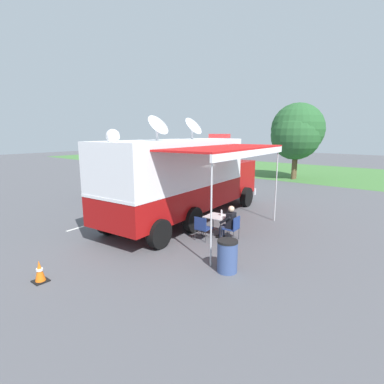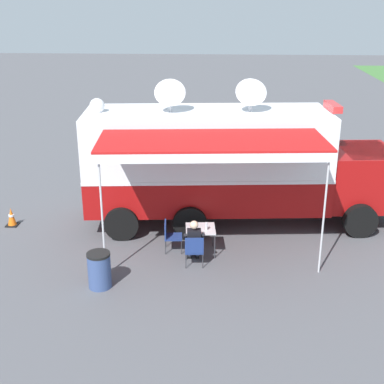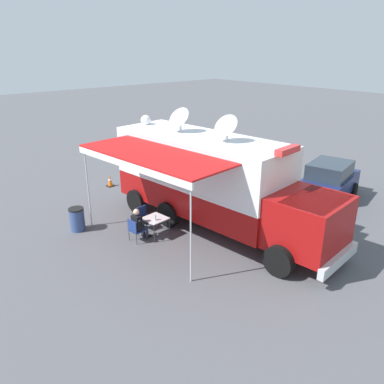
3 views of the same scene
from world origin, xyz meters
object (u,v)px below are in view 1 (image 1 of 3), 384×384
folding_table (217,217)px  folding_chair_beside_table (202,227)px  trash_bin (227,256)px  car_behind_truck (127,182)px  traffic_cone (40,271)px  seated_responder (229,222)px  folding_chair_at_table (233,226)px  command_truck (186,176)px  water_bottle (222,213)px

folding_table → folding_chair_beside_table: size_ratio=0.99×
trash_bin → folding_chair_beside_table: bearing=143.1°
car_behind_truck → traffic_cone: bearing=-51.3°
traffic_cone → car_behind_truck: 10.50m
seated_responder → traffic_cone: size_ratio=2.16×
folding_chair_at_table → traffic_cone: size_ratio=1.50×
folding_chair_at_table → traffic_cone: (-2.28, -5.77, -0.23)m
command_truck → car_behind_truck: command_truck is taller
folding_chair_at_table → car_behind_truck: car_behind_truck is taller
command_truck → folding_chair_beside_table: bearing=-38.1°
folding_table → water_bottle: 0.25m
command_truck → trash_bin: size_ratio=10.62×
traffic_cone → car_behind_truck: (-6.55, 8.18, 0.60)m
folding_chair_beside_table → seated_responder: seated_responder is taller
folding_table → seated_responder: bearing=-13.3°
folding_table → trash_bin: (1.97, -2.37, -0.22)m
command_truck → folding_chair_beside_table: size_ratio=11.11×
command_truck → folding_chair_beside_table: 3.08m
folding_table → traffic_cone: folding_table is taller
water_bottle → traffic_cone: bearing=-104.6°
traffic_cone → folding_chair_beside_table: bearing=74.2°
water_bottle → traffic_cone: 6.28m
command_truck → trash_bin: 5.46m
seated_responder → trash_bin: seated_responder is taller
trash_bin → car_behind_truck: car_behind_truck is taller
command_truck → traffic_cone: 6.97m
water_bottle → car_behind_truck: bearing=165.4°
water_bottle → folding_chair_at_table: water_bottle is taller
folding_chair_at_table → folding_chair_beside_table: (-0.85, -0.72, 0.00)m
folding_chair_at_table → car_behind_truck: 9.16m
seated_responder → car_behind_truck: car_behind_truck is taller
folding_table → command_truck: bearing=159.2°
folding_chair_at_table → water_bottle: bearing=157.6°
folding_chair_at_table → seated_responder: seated_responder is taller
command_truck → folding_chair_beside_table: command_truck is taller
command_truck → seated_responder: command_truck is taller
folding_chair_at_table → seated_responder: bearing=-175.2°
trash_bin → traffic_cone: trash_bin is taller
water_bottle → folding_chair_beside_table: (-0.15, -1.01, -0.32)m
water_bottle → folding_chair_at_table: 0.83m
water_bottle → car_behind_truck: car_behind_truck is taller
folding_chair_beside_table → car_behind_truck: size_ratio=0.19×
traffic_cone → car_behind_truck: bearing=128.7°
command_truck → folding_table: command_truck is taller
folding_chair_beside_table → traffic_cone: folding_chair_beside_table is taller
folding_chair_at_table → seated_responder: (-0.19, -0.02, 0.14)m
command_truck → traffic_cone: (0.72, -6.73, -1.67)m
trash_bin → water_bottle: bearing=126.5°
folding_chair_beside_table → seated_responder: 0.98m
folding_table → water_bottle: size_ratio=3.86×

